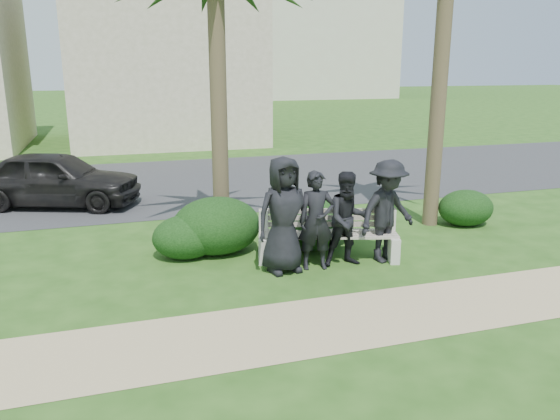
{
  "coord_description": "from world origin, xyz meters",
  "views": [
    {
      "loc": [
        -3.58,
        -7.93,
        3.3
      ],
      "look_at": [
        -0.77,
        1.0,
        0.84
      ],
      "focal_mm": 35.0,
      "sensor_mm": 36.0,
      "label": 1
    }
  ],
  "objects_px": {
    "park_bench": "(327,239)",
    "car_a": "(56,179)",
    "man_a": "(284,215)",
    "man_d": "(387,211)",
    "man_b": "(316,221)",
    "man_c": "(348,219)"
  },
  "relations": [
    {
      "from": "car_a",
      "to": "man_d",
      "type": "bearing_deg",
      "value": -115.38
    },
    {
      "from": "park_bench",
      "to": "man_a",
      "type": "height_order",
      "value": "man_a"
    },
    {
      "from": "man_a",
      "to": "man_b",
      "type": "bearing_deg",
      "value": -12.16
    },
    {
      "from": "car_a",
      "to": "man_b",
      "type": "bearing_deg",
      "value": -122.39
    },
    {
      "from": "park_bench",
      "to": "man_c",
      "type": "relative_size",
      "value": 1.59
    },
    {
      "from": "man_a",
      "to": "man_d",
      "type": "xyz_separation_m",
      "value": [
        1.85,
        -0.07,
        -0.07
      ]
    },
    {
      "from": "man_a",
      "to": "car_a",
      "type": "relative_size",
      "value": 0.49
    },
    {
      "from": "man_a",
      "to": "car_a",
      "type": "bearing_deg",
      "value": 116.19
    },
    {
      "from": "man_d",
      "to": "car_a",
      "type": "relative_size",
      "value": 0.45
    },
    {
      "from": "man_c",
      "to": "park_bench",
      "type": "bearing_deg",
      "value": 125.56
    },
    {
      "from": "park_bench",
      "to": "car_a",
      "type": "distance_m",
      "value": 7.36
    },
    {
      "from": "man_b",
      "to": "car_a",
      "type": "xyz_separation_m",
      "value": [
        -4.49,
        5.88,
        -0.16
      ]
    },
    {
      "from": "man_b",
      "to": "man_d",
      "type": "relative_size",
      "value": 0.93
    },
    {
      "from": "man_a",
      "to": "man_d",
      "type": "bearing_deg",
      "value": -10.06
    },
    {
      "from": "man_c",
      "to": "man_d",
      "type": "xyz_separation_m",
      "value": [
        0.72,
        -0.02,
        0.08
      ]
    },
    {
      "from": "man_b",
      "to": "man_c",
      "type": "xyz_separation_m",
      "value": [
        0.57,
        -0.01,
        -0.02
      ]
    },
    {
      "from": "man_a",
      "to": "car_a",
      "type": "xyz_separation_m",
      "value": [
        -3.93,
        5.84,
        -0.29
      ]
    },
    {
      "from": "man_a",
      "to": "car_a",
      "type": "height_order",
      "value": "man_a"
    },
    {
      "from": "park_bench",
      "to": "man_b",
      "type": "height_order",
      "value": "man_b"
    },
    {
      "from": "man_a",
      "to": "man_c",
      "type": "height_order",
      "value": "man_a"
    },
    {
      "from": "park_bench",
      "to": "car_a",
      "type": "bearing_deg",
      "value": 147.76
    },
    {
      "from": "man_c",
      "to": "man_d",
      "type": "bearing_deg",
      "value": 2.43
    }
  ]
}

